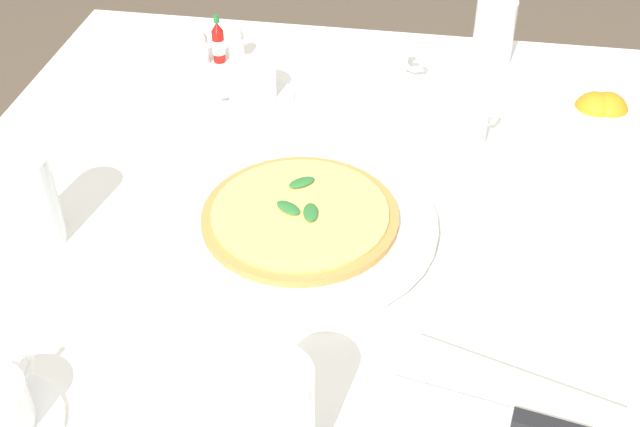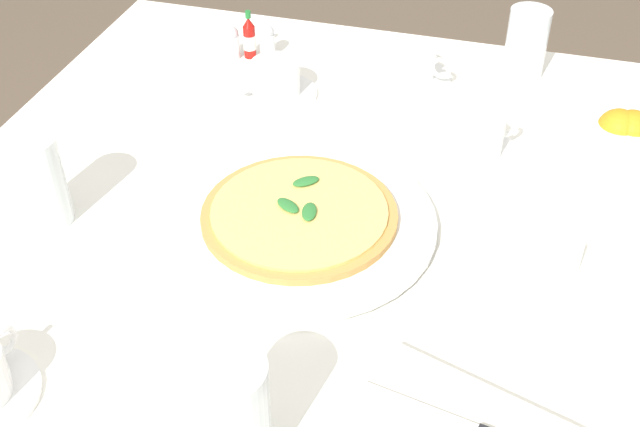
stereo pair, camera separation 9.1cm
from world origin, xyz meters
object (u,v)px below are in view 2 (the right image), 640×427
(citrus_bowl, at_px, (621,136))
(salt_shaker, at_px, (232,44))
(pizza, at_px, (299,214))
(coffee_cup_back_corner, at_px, (412,65))
(water_glass_near_left, at_px, (41,187))
(hot_sauce_bottle, at_px, (249,38))
(coffee_cup_far_right, at_px, (275,81))
(coffee_cup_center_back, at_px, (476,138))
(pizza_plate, at_px, (300,222))
(water_glass_near_right, at_px, (526,46))
(pepper_shaker, at_px, (267,43))
(water_glass_right_edge, at_px, (231,420))
(menu_card, at_px, (566,235))

(citrus_bowl, xyz_separation_m, salt_shaker, (0.63, -0.12, -0.00))
(pizza, distance_m, coffee_cup_back_corner, 0.42)
(water_glass_near_left, xyz_separation_m, citrus_bowl, (-0.70, -0.36, -0.03))
(coffee_cup_back_corner, bearing_deg, salt_shaker, 1.92)
(hot_sauce_bottle, bearing_deg, salt_shaker, 19.65)
(coffee_cup_far_right, xyz_separation_m, coffee_cup_center_back, (-0.32, 0.08, 0.00))
(pizza_plate, bearing_deg, water_glass_near_right, -116.05)
(salt_shaker, relative_size, pepper_shaker, 1.00)
(coffee_cup_center_back, distance_m, salt_shaker, 0.47)
(water_glass_near_right, distance_m, salt_shaker, 0.48)
(pizza_plate, relative_size, water_glass_near_left, 2.81)
(water_glass_right_edge, xyz_separation_m, salt_shaker, (0.28, -0.74, -0.03))
(menu_card, bearing_deg, water_glass_right_edge, -59.68)
(pepper_shaker, bearing_deg, citrus_bowl, 166.68)
(citrus_bowl, relative_size, menu_card, 1.78)
(water_glass_near_left, distance_m, hot_sauce_bottle, 0.49)
(pizza, height_order, coffee_cup_far_right, coffee_cup_far_right)
(coffee_cup_back_corner, xyz_separation_m, hot_sauce_bottle, (0.28, 0.00, 0.01))
(pizza, relative_size, water_glass_near_left, 2.01)
(coffee_cup_back_corner, distance_m, water_glass_right_edge, 0.75)
(water_glass_near_right, bearing_deg, pizza_plate, 63.95)
(coffee_cup_far_right, height_order, hot_sauce_bottle, hot_sauce_bottle)
(coffee_cup_far_right, bearing_deg, pizza_plate, 113.61)
(water_glass_near_right, bearing_deg, pepper_shaker, 7.34)
(citrus_bowl, bearing_deg, water_glass_near_right, -51.16)
(water_glass_right_edge, height_order, hot_sauce_bottle, water_glass_right_edge)
(hot_sauce_bottle, relative_size, pepper_shaker, 1.48)
(pizza_plate, distance_m, pizza, 0.01)
(water_glass_near_left, relative_size, hot_sauce_bottle, 1.48)
(coffee_cup_center_back, bearing_deg, water_glass_near_right, -99.85)
(coffee_cup_far_right, xyz_separation_m, water_glass_near_right, (-0.37, -0.17, 0.03))
(hot_sauce_bottle, bearing_deg, pizza, 117.37)
(coffee_cup_back_corner, xyz_separation_m, menu_card, (-0.26, 0.37, 0.00))
(water_glass_near_right, bearing_deg, water_glass_right_edge, 76.62)
(water_glass_near_right, bearing_deg, hot_sauce_bottle, 8.15)
(coffee_cup_center_back, bearing_deg, coffee_cup_back_corner, -56.07)
(pizza, height_order, citrus_bowl, citrus_bowl)
(pizza_plate, relative_size, salt_shaker, 6.12)
(coffee_cup_far_right, xyz_separation_m, citrus_bowl, (-0.52, 0.02, 0.00))
(water_glass_near_right, bearing_deg, pizza, 63.93)
(coffee_cup_back_corner, bearing_deg, menu_card, 124.82)
(coffee_cup_far_right, height_order, coffee_cup_back_corner, same)
(pizza_plate, xyz_separation_m, citrus_bowl, (-0.39, -0.29, 0.02))
(water_glass_near_right, distance_m, pepper_shaker, 0.42)
(citrus_bowl, height_order, salt_shaker, citrus_bowl)
(water_glass_near_left, distance_m, citrus_bowl, 0.79)
(pizza_plate, xyz_separation_m, coffee_cup_center_back, (-0.19, -0.23, 0.02))
(coffee_cup_back_corner, xyz_separation_m, citrus_bowl, (-0.32, 0.13, 0.00))
(hot_sauce_bottle, bearing_deg, menu_card, 145.31)
(pizza, distance_m, coffee_cup_center_back, 0.29)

